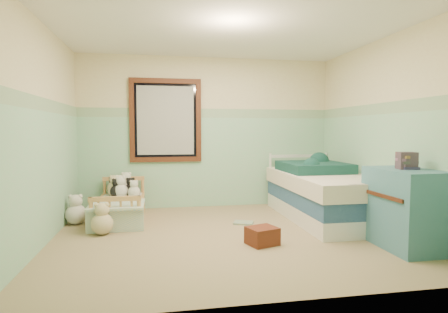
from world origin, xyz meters
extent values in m
cube|color=#8A7750|center=(0.00, 0.00, -0.01)|extent=(4.20, 3.60, 0.02)
cube|color=white|center=(0.00, 0.00, 2.51)|extent=(4.20, 3.60, 0.02)
cube|color=beige|center=(0.00, 1.80, 1.25)|extent=(4.20, 0.04, 2.50)
cube|color=beige|center=(0.00, -1.80, 1.25)|extent=(4.20, 0.04, 2.50)
cube|color=beige|center=(-2.10, 0.00, 1.25)|extent=(0.04, 3.60, 2.50)
cube|color=beige|center=(2.10, 0.00, 1.25)|extent=(0.04, 3.60, 2.50)
cube|color=#82CA9A|center=(0.00, 1.79, 0.75)|extent=(4.20, 0.01, 1.50)
cube|color=#45844E|center=(0.00, 1.79, 1.57)|extent=(4.20, 0.01, 0.15)
cube|color=#36180D|center=(-0.70, 1.76, 1.45)|extent=(1.16, 0.06, 1.36)
cube|color=beige|center=(-0.70, 1.77, 1.45)|extent=(0.92, 0.01, 1.12)
cube|color=#C08746|center=(-1.38, 1.05, 0.08)|extent=(0.65, 1.30, 0.17)
cube|color=silver|center=(-1.38, 1.05, 0.23)|extent=(0.59, 1.24, 0.12)
cube|color=#72ADC8|center=(-1.38, 0.65, 0.30)|extent=(0.70, 0.65, 0.03)
sphere|color=brown|center=(-1.53, 1.55, 0.38)|extent=(0.19, 0.19, 0.19)
sphere|color=silver|center=(-1.33, 1.55, 0.40)|extent=(0.24, 0.24, 0.24)
sphere|color=beige|center=(-1.48, 1.33, 0.39)|extent=(0.21, 0.21, 0.21)
sphere|color=black|center=(-1.25, 1.33, 0.38)|extent=(0.19, 0.19, 0.19)
sphere|color=silver|center=(-1.95, 0.90, 0.14)|extent=(0.28, 0.28, 0.28)
sphere|color=beige|center=(-1.52, 0.32, 0.13)|extent=(0.27, 0.27, 0.27)
cube|color=white|center=(1.55, 0.58, 0.11)|extent=(1.07, 2.14, 0.22)
cube|color=navy|center=(1.55, 0.58, 0.33)|extent=(1.07, 2.14, 0.22)
cube|color=silver|center=(1.55, 0.58, 0.55)|extent=(1.11, 2.18, 0.22)
cube|color=#123E3A|center=(1.50, 0.88, 0.73)|extent=(0.93, 0.98, 0.14)
cube|color=teal|center=(1.82, -0.79, 0.43)|extent=(0.54, 0.86, 0.86)
cube|color=brown|center=(1.82, -0.79, 0.96)|extent=(0.21, 0.18, 0.19)
cube|color=#9D381B|center=(0.31, -0.42, 0.10)|extent=(0.39, 0.36, 0.20)
cube|color=gold|center=(0.32, 0.53, 0.01)|extent=(0.32, 0.28, 0.02)
sphere|color=beige|center=(-1.51, 1.53, 0.39)|extent=(0.21, 0.21, 0.21)
sphere|color=black|center=(-1.44, 1.23, 0.39)|extent=(0.20, 0.20, 0.20)
sphere|color=silver|center=(-1.19, 1.16, 0.38)|extent=(0.18, 0.18, 0.18)
sphere|color=silver|center=(-1.41, 1.42, 0.40)|extent=(0.22, 0.22, 0.22)
sphere|color=silver|center=(-1.38, 1.22, 0.39)|extent=(0.21, 0.21, 0.21)
camera|label=1|loc=(-0.84, -4.35, 1.28)|focal=29.51mm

